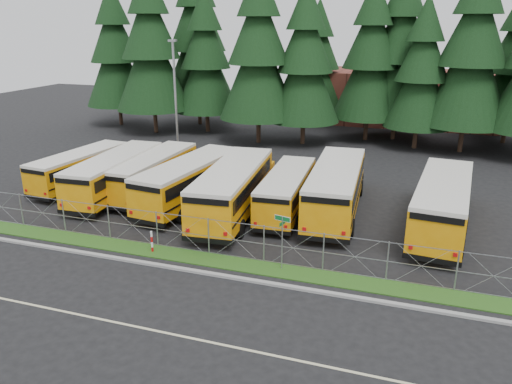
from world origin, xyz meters
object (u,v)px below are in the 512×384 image
Objects in this scene: bus_5 at (288,192)px; light_standard at (175,97)px; bus_0 at (84,169)px; bus_4 at (235,190)px; bus_2 at (155,174)px; bus_3 at (193,182)px; bus_6 at (336,190)px; street_sign at (282,231)px; striped_bollard at (152,242)px; bus_east at (442,205)px; bus_1 at (119,175)px.

bus_5 is 16.11m from light_standard.
bus_0 is 15.59m from bus_5.
bus_4 is at bearing -2.69° from bus_0.
bus_3 is (3.46, -1.17, 0.10)m from bus_2.
bus_4 reaches higher than bus_2.
bus_6 reaches higher than bus_3.
striped_bollard is (-6.96, -0.30, -1.43)m from street_sign.
bus_6 is at bearing -29.49° from light_standard.
light_standard is at bearing 108.16° from bus_2.
bus_3 is 1.12× the size of light_standard.
bus_4 is 1.19× the size of light_standard.
bus_east is at bearing 28.83° from striped_bollard.
bus_3 reaches higher than bus_0.
bus_6 is at bearing 8.12° from bus_5.
bus_5 is at bearing 57.49° from striped_bollard.
bus_0 is 0.82× the size of bus_6.
bus_6 is 1.02× the size of bus_east.
bus_0 is 0.87× the size of bus_3.
light_standard is (3.13, 8.93, 4.21)m from bus_0.
light_standard reaches higher than bus_2.
light_standard is at bearing 161.42° from bus_east.
bus_4 is 7.02m from striped_bollard.
bus_6 reaches higher than striped_bollard.
light_standard is (-12.45, 9.33, 4.19)m from bus_5.
bus_east reaches higher than bus_0.
bus_2 is 0.88× the size of bus_4.
bus_4 reaches higher than bus_0.
street_sign is (1.81, -7.78, 0.72)m from bus_5.
bus_1 is 0.98× the size of bus_3.
bus_2 is at bearing 176.51° from bus_6.
bus_4 is 1.00× the size of bus_6.
bus_2 is 9.90m from striped_bollard.
bus_5 is (3.00, 1.48, -0.27)m from bus_4.
bus_6 is (2.97, 0.61, 0.27)m from bus_5.
bus_2 is at bearing 157.60° from bus_4.
bus_6 is at bearing 177.97° from bus_east.
bus_2 is at bearing 8.09° from bus_0.
street_sign is (11.60, -8.41, 0.64)m from bus_2.
bus_1 is at bearing -173.49° from bus_east.
bus_6 is (9.30, 1.14, 0.10)m from bus_3.
bus_east is 4.23× the size of street_sign.
bus_2 is 12.77m from bus_6.
bus_east is 9.92× the size of striped_bollard.
bus_6 reaches higher than bus_east.
striped_bollard is at bearing -74.54° from bus_3.
bus_4 is at bearing -157.17° from bus_5.
light_standard is at bearing 147.14° from bus_6.
bus_0 is 12.73m from bus_4.
light_standard is (-6.12, 9.87, 4.01)m from bus_3.
bus_3 is (9.25, -0.93, 0.20)m from bus_0.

